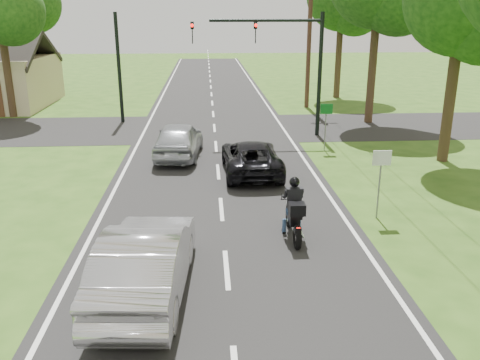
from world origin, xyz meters
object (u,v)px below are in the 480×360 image
at_px(motorcycle_rider, 294,215).
at_px(silver_suv, 179,139).
at_px(traffic_signal, 283,52).
at_px(silver_sedan, 146,261).
at_px(utility_pole_far, 310,27).
at_px(sign_white, 381,168).
at_px(dark_suv, 251,157).
at_px(sign_green, 326,116).

distance_m(motorcycle_rider, silver_suv, 9.33).
bearing_deg(traffic_signal, motorcycle_rider, -96.57).
relative_size(motorcycle_rider, silver_sedan, 0.42).
xyz_separation_m(utility_pole_far, sign_white, (-1.50, -19.02, -3.49)).
distance_m(dark_suv, traffic_signal, 7.42).
bearing_deg(sign_green, utility_pole_far, 83.27).
distance_m(motorcycle_rider, traffic_signal, 12.85).
xyz_separation_m(traffic_signal, sign_green, (1.56, -3.02, -2.54)).
xyz_separation_m(silver_sedan, silver_suv, (0.17, 11.33, -0.04)).
distance_m(motorcycle_rider, dark_suv, 6.12).
bearing_deg(motorcycle_rider, utility_pole_far, 78.48).
xyz_separation_m(silver_sedan, sign_green, (6.69, 11.98, 0.79)).
relative_size(silver_sedan, silver_suv, 1.09).
bearing_deg(traffic_signal, silver_suv, -143.54).
bearing_deg(traffic_signal, sign_white, -82.95).
relative_size(dark_suv, silver_sedan, 0.94).
height_order(silver_suv, utility_pole_far, utility_pole_far).
bearing_deg(silver_suv, sign_white, 135.85).
relative_size(traffic_signal, sign_green, 3.00).
distance_m(dark_suv, silver_sedan, 9.30).
relative_size(silver_suv, utility_pole_far, 0.45).
bearing_deg(silver_suv, motorcycle_rider, 117.47).
height_order(utility_pole_far, sign_white, utility_pole_far).
bearing_deg(sign_green, traffic_signal, 117.38).
relative_size(motorcycle_rider, sign_green, 0.97).
xyz_separation_m(dark_suv, traffic_signal, (2.06, 6.22, 3.49)).
xyz_separation_m(motorcycle_rider, sign_green, (2.98, 9.28, 0.90)).
relative_size(motorcycle_rider, dark_suv, 0.45).
xyz_separation_m(dark_suv, silver_sedan, (-3.07, -8.78, 0.17)).
bearing_deg(sign_green, silver_suv, -174.32).
relative_size(dark_suv, sign_green, 2.15).
bearing_deg(silver_suv, silver_sedan, 94.29).
distance_m(silver_sedan, utility_pole_far, 24.72).
relative_size(traffic_signal, sign_white, 3.00).
bearing_deg(sign_white, sign_green, 88.57).
bearing_deg(silver_sedan, dark_suv, -105.07).
xyz_separation_m(dark_suv, sign_white, (3.42, -4.80, 0.95)).
height_order(dark_suv, sign_white, sign_white).
bearing_deg(motorcycle_rider, silver_sedan, -143.58).
bearing_deg(silver_sedan, traffic_signal, -104.70).
height_order(traffic_signal, utility_pole_far, utility_pole_far).
height_order(dark_suv, silver_suv, silver_suv).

